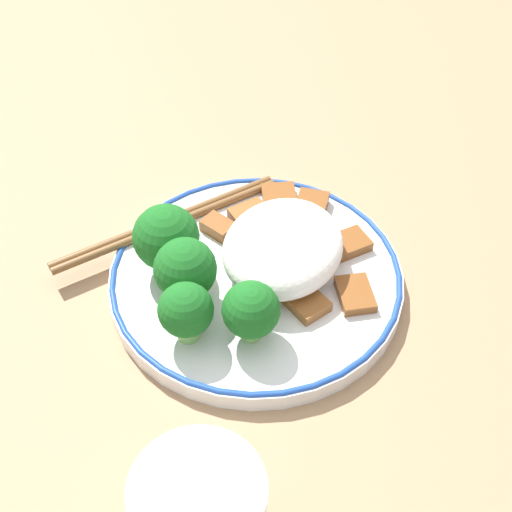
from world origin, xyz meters
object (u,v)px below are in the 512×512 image
object	(u,v)px
chopsticks	(168,222)
broccoli_back_left	(166,238)
broccoli_back_center	(185,269)
plate	(256,278)
broccoli_mid_left	(251,311)
broccoli_back_right	(186,311)

from	to	relation	value
chopsticks	broccoli_back_left	bearing A→B (deg)	-148.81
broccoli_back_center	chopsticks	bearing A→B (deg)	39.90
plate	broccoli_mid_left	distance (m)	0.07
plate	broccoli_back_left	xyz separation A→B (m)	(-0.02, 0.07, 0.04)
broccoli_back_left	broccoli_mid_left	xyz separation A→B (m)	(-0.04, -0.09, -0.00)
plate	broccoli_mid_left	bearing A→B (deg)	-158.86
broccoli_back_center	plate	bearing A→B (deg)	-37.77
broccoli_back_right	broccoli_mid_left	size ratio (longest dim) A/B	0.98
broccoli_back_left	plate	bearing A→B (deg)	-70.32
plate	broccoli_back_right	xyz separation A→B (m)	(-0.08, 0.02, 0.04)
broccoli_back_left	broccoli_back_right	world-z (taller)	broccoli_back_left
plate	broccoli_back_left	world-z (taller)	broccoli_back_left
broccoli_back_center	chopsticks	world-z (taller)	broccoli_back_center
broccoli_back_center	broccoli_back_right	world-z (taller)	broccoli_back_center
broccoli_back_center	chopsticks	distance (m)	0.09
broccoli_back_left	broccoli_back_center	size ratio (longest dim) A/B	1.04
broccoli_back_left	broccoli_back_right	xyz separation A→B (m)	(-0.06, -0.05, -0.01)
broccoli_back_center	chopsticks	xyz separation A→B (m)	(0.07, 0.06, -0.03)
broccoli_mid_left	chopsticks	world-z (taller)	broccoli_mid_left
plate	broccoli_back_center	size ratio (longest dim) A/B	4.04
chopsticks	broccoli_back_right	bearing A→B (deg)	-143.47
broccoli_back_center	broccoli_mid_left	distance (m)	0.06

